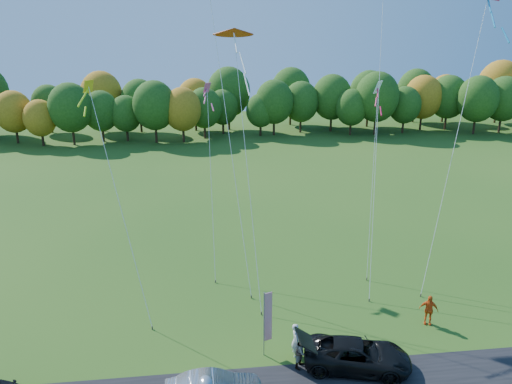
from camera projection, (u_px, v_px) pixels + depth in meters
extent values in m
plane|color=#214D14|center=(270.00, 354.00, 26.20)|extent=(160.00, 160.00, 0.00)
imported|color=black|center=(357.00, 355.00, 24.91)|extent=(5.77, 3.76, 1.48)
imported|color=silver|center=(296.00, 340.00, 25.80)|extent=(0.50, 0.71, 1.86)
imported|color=gray|center=(302.00, 352.00, 24.96)|extent=(1.05, 1.08, 1.75)
imported|color=#E05415|center=(429.00, 310.00, 28.61)|extent=(1.15, 0.84, 1.81)
cylinder|color=#999999|center=(264.00, 324.00, 25.54)|extent=(0.06, 0.06, 3.69)
cube|color=red|center=(268.00, 317.00, 25.53)|extent=(0.44, 0.19, 2.77)
cube|color=navy|center=(268.00, 299.00, 25.24)|extent=(0.44, 0.18, 0.72)
cylinder|color=#4C3F33|center=(251.00, 297.00, 31.56)|extent=(0.08, 0.08, 0.20)
cylinder|color=#4C3F33|center=(369.00, 300.00, 31.18)|extent=(0.08, 0.08, 0.20)
cylinder|color=#4C3F33|center=(261.00, 313.00, 29.74)|extent=(0.08, 0.08, 0.20)
cone|color=#BC350B|center=(234.00, 31.00, 32.77)|extent=(2.76, 2.11, 3.02)
cylinder|color=#4C3F33|center=(421.00, 295.00, 31.75)|extent=(0.08, 0.08, 0.20)
cylinder|color=#4C3F33|center=(152.00, 328.00, 28.29)|extent=(0.08, 0.08, 0.20)
cube|color=yellow|center=(88.00, 86.00, 28.30)|extent=(1.24, 1.24, 1.48)
cylinder|color=#4C3F33|center=(367.00, 279.00, 33.81)|extent=(0.08, 0.08, 0.20)
cube|color=white|center=(378.00, 87.00, 34.52)|extent=(1.45, 1.45, 1.73)
cylinder|color=#4C3F33|center=(215.00, 281.00, 33.47)|extent=(0.08, 0.08, 0.20)
cube|color=#D34682|center=(207.00, 88.00, 35.78)|extent=(1.22, 1.22, 1.45)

